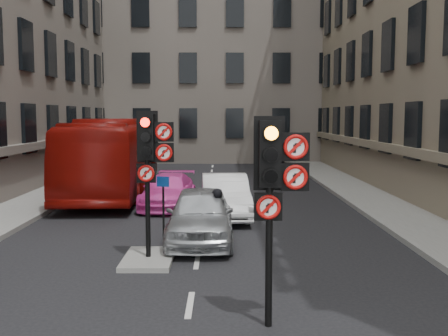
{
  "coord_description": "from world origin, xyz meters",
  "views": [
    {
      "loc": [
        0.59,
        -7.63,
        3.59
      ],
      "look_at": [
        0.65,
        2.15,
        2.6
      ],
      "focal_mm": 42.0,
      "sensor_mm": 36.0,
      "label": 1
    }
  ],
  "objects_px": {
    "car_white": "(225,196)",
    "motorcyclist": "(217,216)",
    "bus_red": "(115,156)",
    "motorcycle": "(190,211)",
    "car_pink": "(168,191)",
    "car_silver": "(200,215)",
    "signal_near": "(275,176)",
    "signal_far": "(150,152)",
    "info_sign": "(163,202)"
  },
  "relations": [
    {
      "from": "car_white",
      "to": "bus_red",
      "type": "height_order",
      "value": "bus_red"
    },
    {
      "from": "motorcycle",
      "to": "motorcyclist",
      "type": "bearing_deg",
      "value": -61.79
    },
    {
      "from": "motorcycle",
      "to": "info_sign",
      "type": "xyz_separation_m",
      "value": [
        -0.48,
        -3.48,
        0.86
      ]
    },
    {
      "from": "signal_near",
      "to": "car_pink",
      "type": "relative_size",
      "value": 0.82
    },
    {
      "from": "car_silver",
      "to": "car_pink",
      "type": "height_order",
      "value": "car_silver"
    },
    {
      "from": "signal_near",
      "to": "car_silver",
      "type": "distance_m",
      "value": 6.45
    },
    {
      "from": "signal_near",
      "to": "motorcycle",
      "type": "relative_size",
      "value": 2.21
    },
    {
      "from": "car_silver",
      "to": "car_white",
      "type": "height_order",
      "value": "car_silver"
    },
    {
      "from": "signal_near",
      "to": "signal_far",
      "type": "height_order",
      "value": "signal_far"
    },
    {
      "from": "bus_red",
      "to": "signal_far",
      "type": "bearing_deg",
      "value": -76.86
    },
    {
      "from": "motorcyclist",
      "to": "motorcycle",
      "type": "bearing_deg",
      "value": -88.04
    },
    {
      "from": "car_pink",
      "to": "car_white",
      "type": "bearing_deg",
      "value": -37.69
    },
    {
      "from": "signal_far",
      "to": "car_silver",
      "type": "relative_size",
      "value": 0.79
    },
    {
      "from": "car_silver",
      "to": "motorcycle",
      "type": "xyz_separation_m",
      "value": [
        -0.43,
        2.22,
        -0.29
      ]
    },
    {
      "from": "bus_red",
      "to": "signal_near",
      "type": "bearing_deg",
      "value": -71.87
    },
    {
      "from": "info_sign",
      "to": "motorcyclist",
      "type": "bearing_deg",
      "value": 49.73
    },
    {
      "from": "motorcycle",
      "to": "info_sign",
      "type": "height_order",
      "value": "info_sign"
    },
    {
      "from": "car_silver",
      "to": "car_white",
      "type": "relative_size",
      "value": 1.0
    },
    {
      "from": "signal_far",
      "to": "car_silver",
      "type": "xyz_separation_m",
      "value": [
        1.12,
        2.01,
        -1.93
      ]
    },
    {
      "from": "signal_near",
      "to": "car_silver",
      "type": "xyz_separation_m",
      "value": [
        -1.48,
        6.01,
        -1.81
      ]
    },
    {
      "from": "car_silver",
      "to": "bus_red",
      "type": "bearing_deg",
      "value": 114.74
    },
    {
      "from": "car_white",
      "to": "motorcyclist",
      "type": "height_order",
      "value": "motorcyclist"
    },
    {
      "from": "car_silver",
      "to": "car_pink",
      "type": "relative_size",
      "value": 1.03
    },
    {
      "from": "car_silver",
      "to": "motorcyclist",
      "type": "distance_m",
      "value": 0.54
    },
    {
      "from": "signal_far",
      "to": "motorcyclist",
      "type": "xyz_separation_m",
      "value": [
        1.58,
        1.72,
        -1.91
      ]
    },
    {
      "from": "bus_red",
      "to": "motorcycle",
      "type": "xyz_separation_m",
      "value": [
        3.86,
        -7.08,
        -1.23
      ]
    },
    {
      "from": "car_white",
      "to": "motorcyclist",
      "type": "relative_size",
      "value": 2.88
    },
    {
      "from": "car_pink",
      "to": "motorcyclist",
      "type": "bearing_deg",
      "value": -67.43
    },
    {
      "from": "info_sign",
      "to": "car_pink",
      "type": "bearing_deg",
      "value": 108.85
    },
    {
      "from": "car_pink",
      "to": "motorcycle",
      "type": "xyz_separation_m",
      "value": [
        1.04,
        -3.43,
        -0.15
      ]
    },
    {
      "from": "motorcyclist",
      "to": "car_pink",
      "type": "bearing_deg",
      "value": -89.56
    },
    {
      "from": "bus_red",
      "to": "car_white",
      "type": "bearing_deg",
      "value": -50.9
    },
    {
      "from": "bus_red",
      "to": "info_sign",
      "type": "height_order",
      "value": "bus_red"
    },
    {
      "from": "car_silver",
      "to": "motorcycle",
      "type": "relative_size",
      "value": 2.81
    },
    {
      "from": "signal_near",
      "to": "signal_far",
      "type": "xyz_separation_m",
      "value": [
        -2.6,
        4.0,
        0.12
      ]
    },
    {
      "from": "car_pink",
      "to": "bus_red",
      "type": "height_order",
      "value": "bus_red"
    },
    {
      "from": "bus_red",
      "to": "motorcyclist",
      "type": "xyz_separation_m",
      "value": [
        4.76,
        -9.59,
        -0.93
      ]
    },
    {
      "from": "car_pink",
      "to": "motorcyclist",
      "type": "relative_size",
      "value": 2.78
    },
    {
      "from": "bus_red",
      "to": "motorcycle",
      "type": "bearing_deg",
      "value": -63.91
    },
    {
      "from": "bus_red",
      "to": "motorcycle",
      "type": "relative_size",
      "value": 7.62
    },
    {
      "from": "signal_far",
      "to": "bus_red",
      "type": "distance_m",
      "value": 11.78
    },
    {
      "from": "signal_near",
      "to": "motorcycle",
      "type": "xyz_separation_m",
      "value": [
        -1.91,
        8.22,
        -2.1
      ]
    },
    {
      "from": "motorcycle",
      "to": "motorcyclist",
      "type": "xyz_separation_m",
      "value": [
        0.89,
        -2.5,
        0.3
      ]
    },
    {
      "from": "signal_near",
      "to": "bus_red",
      "type": "height_order",
      "value": "signal_near"
    },
    {
      "from": "motorcycle",
      "to": "signal_far",
      "type": "bearing_deg",
      "value": -90.68
    },
    {
      "from": "car_white",
      "to": "bus_red",
      "type": "bearing_deg",
      "value": 128.79
    },
    {
      "from": "car_pink",
      "to": "bus_red",
      "type": "bearing_deg",
      "value": 132.18
    },
    {
      "from": "car_white",
      "to": "motorcyclist",
      "type": "distance_m",
      "value": 3.95
    },
    {
      "from": "car_pink",
      "to": "info_sign",
      "type": "xyz_separation_m",
      "value": [
        0.56,
        -6.91,
        0.71
      ]
    },
    {
      "from": "car_pink",
      "to": "motorcycle",
      "type": "height_order",
      "value": "car_pink"
    }
  ]
}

